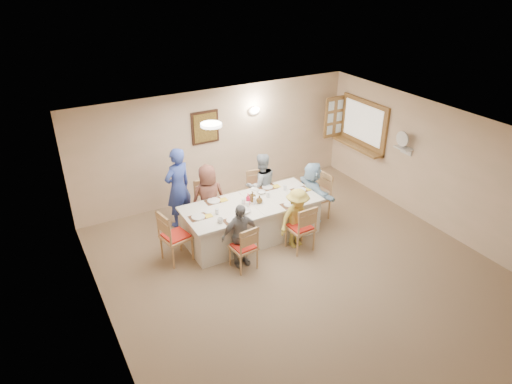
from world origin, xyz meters
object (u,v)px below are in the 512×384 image
chair_left_end (176,236)px  condiment_ketchup (248,199)px  diner_front_left (240,235)px  chair_front_left (243,246)px  dining_table (252,220)px  chair_front_right (300,227)px  diner_back_left (209,198)px  serving_hatch (364,124)px  diner_right_end (312,192)px  chair_back_left (207,205)px  chair_back_right (258,193)px  chair_right_end (317,197)px  diner_back_right (261,185)px  desk_fan (403,142)px  caregiver (178,188)px  diner_front_right (297,218)px

chair_left_end → condiment_ketchup: chair_left_end is taller
diner_front_left → chair_front_left: bearing=-89.7°
dining_table → condiment_ketchup: (-0.08, -0.02, 0.50)m
chair_front_right → diner_front_left: 1.21m
chair_left_end → diner_back_left: diner_back_left is taller
serving_hatch → chair_front_right: (-2.84, -1.68, -1.02)m
diner_front_left → diner_right_end: 2.13m
chair_back_left → chair_back_right: size_ratio=1.04×
chair_back_left → chair_right_end: chair_right_end is taller
diner_back_left → chair_front_left: bearing=96.0°
chair_back_left → chair_front_left: chair_back_left is taller
dining_table → condiment_ketchup: condiment_ketchup is taller
serving_hatch → diner_back_right: (-2.84, -0.20, -0.80)m
desk_fan → diner_front_left: size_ratio=0.25×
serving_hatch → chair_left_end: (-4.99, -0.88, -0.99)m
chair_front_right → diner_front_left: (-1.20, 0.12, 0.12)m
chair_back_left → diner_back_left: (0.00, -0.12, 0.22)m
desk_fan → chair_left_end: (-4.88, 0.47, -1.04)m
chair_back_left → diner_back_right: diner_back_right is taller
diner_right_end → caregiver: 2.73m
chair_front_right → caregiver: size_ratio=0.57×
desk_fan → chair_back_left: desk_fan is taller
chair_right_end → diner_back_right: size_ratio=0.71×
diner_right_end → chair_back_right: bearing=49.4°
diner_front_right → caregiver: size_ratio=0.71×
chair_back_right → condiment_ketchup: size_ratio=4.04×
serving_hatch → desk_fan: (-0.11, -1.35, 0.05)m
chair_back_right → diner_back_right: (0.00, -0.12, 0.24)m
condiment_ketchup → diner_back_right: bearing=45.5°
diner_right_end → caregiver: (-2.47, 1.15, 0.19)m
chair_back_right → diner_right_end: (0.82, -0.80, 0.18)m
dining_table → caregiver: size_ratio=1.58×
chair_right_end → diner_back_left: diner_back_left is taller
dining_table → chair_back_right: 1.00m
chair_left_end → diner_front_right: (2.15, -0.68, 0.09)m
diner_back_right → diner_front_left: diner_back_right is taller
desk_fan → diner_front_right: desk_fan is taller
diner_front_right → serving_hatch: bearing=21.4°
desk_fan → chair_back_right: (-2.73, 1.27, -1.09)m
desk_fan → chair_left_end: 5.01m
diner_back_right → chair_left_end: bearing=23.0°
diner_back_left → caregiver: (-0.45, 0.47, 0.14)m
diner_front_right → dining_table: bearing=124.1°
condiment_ketchup → chair_back_right: bearing=50.0°
serving_hatch → chair_right_end: size_ratio=1.51×
diner_front_left → condiment_ketchup: size_ratio=5.25×
diner_front_right → condiment_ketchup: 0.99m
diner_front_left → chair_right_end: bearing=17.9°
chair_right_end → caregiver: (-2.60, 1.15, 0.35)m
chair_right_end → diner_front_right: 1.17m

